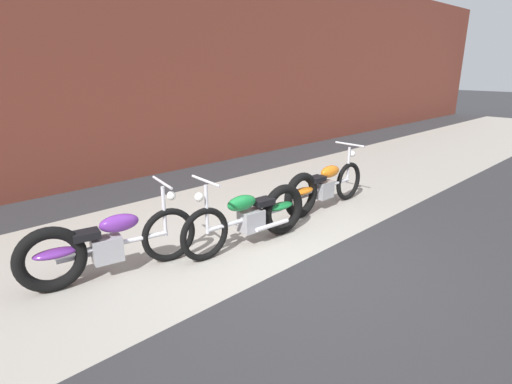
{
  "coord_description": "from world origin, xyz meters",
  "views": [
    {
      "loc": [
        -3.44,
        -2.84,
        2.3
      ],
      "look_at": [
        0.02,
        0.73,
        0.75
      ],
      "focal_mm": 28.42,
      "sensor_mm": 36.0,
      "label": 1
    }
  ],
  "objects": [
    {
      "name": "motorcycle_purple",
      "position": [
        -1.84,
        1.31,
        0.4
      ],
      "size": [
        1.99,
        0.7,
        1.03
      ],
      "rotation": [
        0.0,
        0.0,
        -0.19
      ],
      "color": "black",
      "rests_on": "ground"
    },
    {
      "name": "motorcycle_orange",
      "position": [
        1.75,
        1.0,
        0.4
      ],
      "size": [
        2.01,
        0.58,
        1.03
      ],
      "rotation": [
        0.0,
        0.0,
        -0.01
      ],
      "color": "black",
      "rests_on": "ground"
    },
    {
      "name": "motorcycle_green",
      "position": [
        0.08,
        0.8,
        0.4
      ],
      "size": [
        2.01,
        0.58,
        1.03
      ],
      "rotation": [
        0.0,
        0.0,
        3.06
      ],
      "color": "black",
      "rests_on": "ground"
    },
    {
      "name": "ground_plane",
      "position": [
        0.0,
        0.0,
        0.0
      ],
      "size": [
        80.0,
        80.0,
        0.0
      ],
      "primitive_type": "plane",
      "color": "#2D2D30"
    },
    {
      "name": "brick_building_wall",
      "position": [
        0.0,
        5.2,
        2.4
      ],
      "size": [
        36.0,
        0.5,
        4.8
      ],
      "primitive_type": "cube",
      "color": "brown",
      "rests_on": "ground"
    },
    {
      "name": "sidewalk_slab",
      "position": [
        0.0,
        1.75,
        0.0
      ],
      "size": [
        36.0,
        3.5,
        0.01
      ],
      "primitive_type": "cube",
      "color": "#9E998E",
      "rests_on": "ground"
    }
  ]
}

